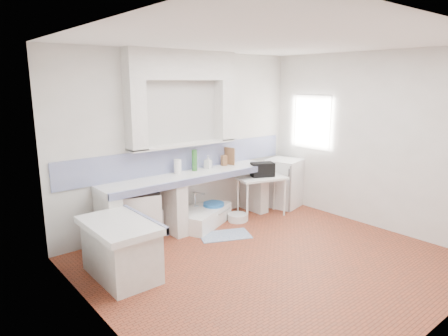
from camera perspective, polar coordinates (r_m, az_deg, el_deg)
floor at (r=5.41m, az=6.97°, el=-13.26°), size 4.50×4.50×0.00m
ceiling at (r=4.90m, az=7.87°, el=17.77°), size 4.50×4.50×0.00m
wall_back at (r=6.47m, az=-5.68°, el=4.06°), size 4.50×0.00×4.50m
wall_front at (r=3.92m, az=29.27°, el=-2.98°), size 4.50×0.00×4.50m
wall_left at (r=3.69m, az=-17.26°, el=-2.82°), size 0.00×4.50×4.50m
wall_right at (r=6.77m, az=20.55°, el=3.70°), size 0.00×4.50×4.50m
alcove_mass at (r=6.25m, az=-6.03°, el=14.57°), size 1.90×0.25×0.45m
window_frame at (r=7.54m, az=13.41°, el=6.50°), size 0.35×0.86×1.06m
lace_valance at (r=7.40m, az=12.87°, el=9.37°), size 0.01×0.84×0.24m
counter_slab at (r=6.28m, az=-4.79°, el=-1.21°), size 3.00×0.60×0.08m
counter_lip at (r=6.05m, az=-3.27°, el=-1.69°), size 3.00×0.04×0.10m
counter_pier_left at (r=5.76m, az=-16.30°, el=-7.63°), size 0.20×0.55×0.82m
counter_pier_mid at (r=6.21m, az=-7.37°, el=-5.72°), size 0.20×0.55×0.82m
counter_pier_right at (r=7.25m, az=4.38°, el=-3.00°), size 0.20×0.55×0.82m
peninsula_top at (r=4.91m, az=-14.84°, el=-7.96°), size 0.70×1.10×0.08m
peninsula_base at (r=5.04m, az=-14.62°, el=-11.70°), size 0.60×1.00×0.62m
peninsula_lip at (r=5.04m, az=-11.42°, el=-7.23°), size 0.04×1.10×0.10m
backsplash at (r=6.51m, az=-5.55°, el=1.44°), size 4.27×0.03×0.40m
stove at (r=5.93m, az=-12.08°, el=-7.06°), size 0.67×0.66×0.77m
sink at (r=6.60m, az=-3.13°, el=-7.14°), size 1.20×0.96×0.25m
side_table at (r=7.02m, az=5.40°, el=-4.07°), size 0.93×0.68×0.04m
fridge at (r=7.57m, az=8.62°, el=-2.12°), size 0.72×0.72×0.90m
bucket_red at (r=6.36m, az=-5.23°, el=-7.79°), size 0.31×0.31×0.28m
bucket_orange at (r=6.61m, az=-1.89°, el=-7.01°), size 0.35×0.35×0.28m
bucket_blue at (r=6.71m, az=-1.49°, el=-6.42°), size 0.37×0.37×0.33m
basin_white at (r=6.78m, az=1.95°, el=-7.15°), size 0.37×0.37×0.13m
water_bottle_a at (r=6.71m, az=-3.97°, el=-6.76°), size 0.09×0.09×0.26m
water_bottle_b at (r=6.71m, az=-4.00°, el=-6.66°), size 0.08×0.08×0.29m
black_bag at (r=6.95m, az=5.58°, el=-0.22°), size 0.45×0.37×0.25m
green_bottle_a at (r=6.45m, az=-4.34°, el=1.11°), size 0.09×0.09×0.35m
green_bottle_b at (r=6.45m, az=-4.24°, el=1.12°), size 0.10×0.10×0.35m
knife_block at (r=6.84m, az=0.01°, el=1.10°), size 0.10×0.08×0.18m
cutting_board at (r=6.91m, az=0.81°, el=1.73°), size 0.06×0.22×0.30m
paper_towel at (r=6.28m, az=-6.72°, el=0.22°), size 0.13×0.13×0.23m
soap_bottle at (r=6.62m, az=-2.33°, el=0.88°), size 0.13×0.13×0.22m
rug at (r=6.18m, az=0.14°, el=-9.69°), size 0.88×0.71×0.01m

